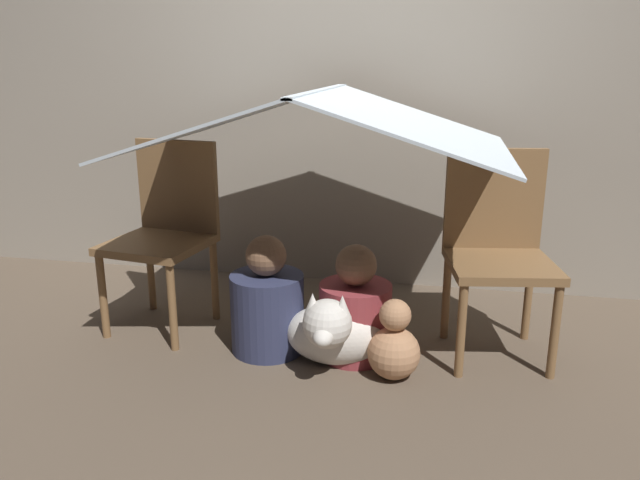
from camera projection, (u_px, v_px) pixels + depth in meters
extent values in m
plane|color=brown|center=(313.00, 356.00, 2.72)|extent=(8.80, 8.80, 0.00)
cube|color=gray|center=(352.00, 58.00, 3.32)|extent=(7.00, 0.05, 2.50)
cylinder|color=brown|center=(103.00, 297.00, 2.85)|extent=(0.04, 0.04, 0.40)
cylinder|color=brown|center=(172.00, 308.00, 2.73)|extent=(0.04, 0.04, 0.40)
cylinder|color=brown|center=(151.00, 272.00, 3.18)|extent=(0.04, 0.04, 0.40)
cylinder|color=brown|center=(215.00, 280.00, 3.06)|extent=(0.04, 0.04, 0.40)
cube|color=brown|center=(157.00, 244.00, 2.89)|extent=(0.49, 0.49, 0.04)
cube|color=brown|center=(178.00, 186.00, 3.00)|extent=(0.43, 0.10, 0.44)
cylinder|color=brown|center=(461.00, 331.00, 2.49)|extent=(0.04, 0.04, 0.40)
cylinder|color=brown|center=(555.00, 332.00, 2.48)|extent=(0.04, 0.04, 0.40)
cylinder|color=brown|center=(446.00, 297.00, 2.85)|extent=(0.04, 0.04, 0.40)
cylinder|color=brown|center=(528.00, 298.00, 2.84)|extent=(0.04, 0.04, 0.40)
cube|color=brown|center=(501.00, 265.00, 2.60)|extent=(0.49, 0.49, 0.04)
cube|color=brown|center=(494.00, 199.00, 2.73)|extent=(0.43, 0.10, 0.44)
cube|color=silver|center=(231.00, 119.00, 2.66)|extent=(0.77, 1.12, 0.25)
cube|color=silver|center=(414.00, 123.00, 2.51)|extent=(0.77, 1.12, 0.25)
cube|color=silver|center=(320.00, 91.00, 2.55)|extent=(0.04, 1.12, 0.01)
cylinder|color=#2D3351|center=(267.00, 313.00, 2.73)|extent=(0.32, 0.32, 0.35)
sphere|color=brown|center=(266.00, 256.00, 2.66)|extent=(0.18, 0.18, 0.18)
cylinder|color=maroon|center=(355.00, 320.00, 2.69)|extent=(0.31, 0.31, 0.32)
sphere|color=brown|center=(356.00, 265.00, 2.62)|extent=(0.18, 0.18, 0.18)
ellipsoid|color=silver|center=(334.00, 335.00, 2.62)|extent=(0.41, 0.22, 0.26)
sphere|color=silver|center=(327.00, 324.00, 2.44)|extent=(0.20, 0.20, 0.20)
ellipsoid|color=silver|center=(323.00, 338.00, 2.37)|extent=(0.08, 0.10, 0.07)
cone|color=silver|center=(313.00, 304.00, 2.43)|extent=(0.07, 0.07, 0.09)
cone|color=silver|center=(342.00, 306.00, 2.41)|extent=(0.07, 0.07, 0.09)
sphere|color=tan|center=(394.00, 353.00, 2.51)|extent=(0.21, 0.21, 0.21)
sphere|color=tan|center=(395.00, 315.00, 2.46)|extent=(0.13, 0.13, 0.13)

